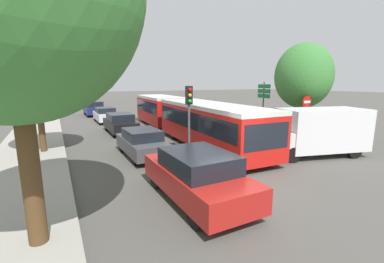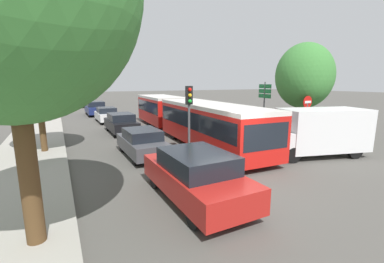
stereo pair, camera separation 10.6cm
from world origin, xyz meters
name	(u,v)px [view 2 (the right image)]	position (x,y,z in m)	size (l,w,h in m)	color
ground_plane	(240,184)	(0.00, 0.00, 0.00)	(200.00, 200.00, 0.00)	#4F4C47
kerb_strip_left	(41,123)	(-6.96, 18.72, 0.07)	(3.20, 47.44, 0.14)	#9E998E
articulated_bus	(185,115)	(1.97, 8.52, 1.41)	(3.34, 16.54, 2.44)	red
city_bus_rear	(83,97)	(-1.83, 37.45, 1.37)	(3.06, 11.09, 2.36)	silver
queued_car_red	(196,175)	(-1.98, -0.33, 0.78)	(1.88, 4.42, 1.54)	#B21E19
queued_car_graphite	(142,142)	(-2.03, 5.09, 0.68)	(1.65, 3.87, 1.35)	#47474C
queued_car_black	(121,123)	(-1.62, 11.58, 0.71)	(1.72, 4.05, 1.41)	black
queued_car_white	(107,115)	(-1.66, 17.38, 0.68)	(1.64, 3.87, 1.35)	white
queued_car_navy	(95,108)	(-1.88, 23.12, 0.77)	(1.87, 4.40, 1.53)	navy
white_van	(318,131)	(5.65, 1.19, 1.24)	(5.34, 3.25, 2.31)	white
traffic_light	(189,104)	(0.22, 4.43, 2.50)	(0.36, 0.38, 3.40)	#56595E
no_entry_sign	(307,112)	(7.09, 3.05, 1.88)	(0.70, 0.08, 2.82)	#56595E
direction_sign_post	(264,97)	(7.58, 7.04, 2.57)	(0.27, 1.39, 3.60)	#56595E
tree_left_mid	(36,69)	(-6.29, 7.81, 4.20)	(4.01, 4.01, 6.38)	#51381E
tree_right_near	(305,78)	(8.16, 4.23, 3.85)	(3.44, 3.44, 5.95)	#51381E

